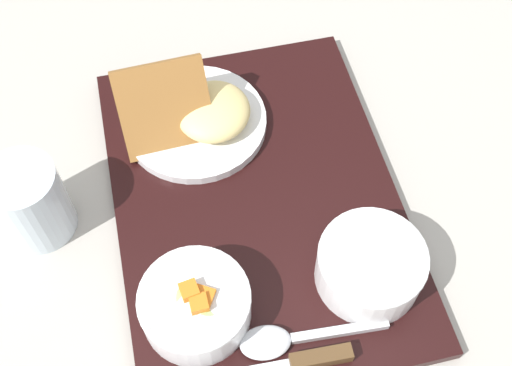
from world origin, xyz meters
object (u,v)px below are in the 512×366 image
(bowl_salad, at_px, (195,304))
(glass_water, at_px, (32,205))
(plate_main, at_px, (195,116))
(knife, at_px, (300,362))
(spoon, at_px, (284,340))
(bowl_soup, at_px, (371,265))

(bowl_salad, distance_m, glass_water, 0.21)
(plate_main, bearing_deg, knife, -177.01)
(plate_main, height_order, glass_water, plate_main)
(spoon, height_order, glass_water, glass_water)
(bowl_soup, height_order, glass_water, glass_water)
(bowl_salad, relative_size, knife, 0.59)
(bowl_soup, distance_m, plate_main, 0.27)
(plate_main, xyz_separation_m, knife, (-0.31, -0.02, -0.02))
(plate_main, bearing_deg, spoon, -178.14)
(bowl_salad, bearing_deg, knife, -135.21)
(spoon, xyz_separation_m, glass_water, (0.22, 0.21, 0.02))
(bowl_salad, relative_size, spoon, 0.73)
(plate_main, xyz_separation_m, spoon, (-0.29, -0.01, -0.02))
(bowl_salad, xyz_separation_m, spoon, (-0.06, -0.07, -0.02))
(bowl_salad, distance_m, spoon, 0.09)
(spoon, bearing_deg, plate_main, -78.81)
(plate_main, bearing_deg, glass_water, 108.29)
(knife, distance_m, spoon, 0.03)
(bowl_salad, xyz_separation_m, glass_water, (0.16, 0.14, 0.00))
(bowl_soup, relative_size, spoon, 0.73)
(spoon, relative_size, glass_water, 1.56)
(bowl_salad, xyz_separation_m, bowl_soup, (-0.02, -0.18, 0.00))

